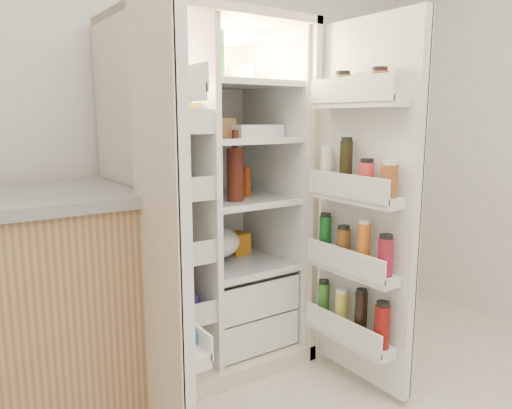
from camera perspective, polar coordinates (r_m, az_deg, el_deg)
wall_back at (r=2.82m, az=-12.62°, el=10.72°), size 4.00×0.02×2.70m
refrigerator at (r=2.64m, az=-5.79°, el=-2.32°), size 0.92×0.70×1.80m
freezer_door at (r=1.86m, az=-10.88°, el=-3.10°), size 0.15×0.40×1.72m
fridge_door at (r=2.35m, az=12.57°, el=-0.80°), size 0.17×0.58×1.72m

